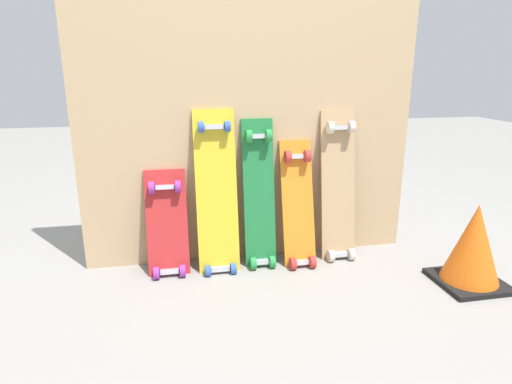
# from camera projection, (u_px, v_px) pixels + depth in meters

# --- Properties ---
(ground_plane) EXTENTS (12.00, 12.00, 0.00)m
(ground_plane) POSITION_uv_depth(u_px,v_px,m) (254.00, 259.00, 2.41)
(ground_plane) COLOR gray
(plywood_wall_panel) EXTENTS (1.78, 0.04, 1.80)m
(plywood_wall_panel) POSITION_uv_depth(u_px,v_px,m) (251.00, 93.00, 2.22)
(plywood_wall_panel) COLOR tan
(plywood_wall_panel) RESTS_ON ground
(skateboard_red) EXTENTS (0.21, 0.22, 0.59)m
(skateboard_red) POSITION_uv_depth(u_px,v_px,m) (167.00, 229.00, 2.21)
(skateboard_red) COLOR #B22626
(skateboard_red) RESTS_ON ground
(skateboard_yellow) EXTENTS (0.21, 0.23, 0.90)m
(skateboard_yellow) POSITION_uv_depth(u_px,v_px,m) (217.00, 199.00, 2.22)
(skateboard_yellow) COLOR gold
(skateboard_yellow) RESTS_ON ground
(skateboard_green) EXTENTS (0.17, 0.21, 0.84)m
(skateboard_green) POSITION_uv_depth(u_px,v_px,m) (259.00, 200.00, 2.28)
(skateboard_green) COLOR #1E7238
(skateboard_green) RESTS_ON ground
(skateboard_orange) EXTENTS (0.17, 0.25, 0.72)m
(skateboard_orange) POSITION_uv_depth(u_px,v_px,m) (298.00, 209.00, 2.31)
(skateboard_orange) COLOR orange
(skateboard_orange) RESTS_ON ground
(skateboard_natural) EXTENTS (0.19, 0.20, 0.87)m
(skateboard_natural) POSITION_uv_depth(u_px,v_px,m) (338.00, 192.00, 2.36)
(skateboard_natural) COLOR tan
(skateboard_natural) RESTS_ON ground
(traffic_cone) EXTENTS (0.31, 0.31, 0.41)m
(traffic_cone) POSITION_uv_depth(u_px,v_px,m) (473.00, 246.00, 2.08)
(traffic_cone) COLOR black
(traffic_cone) RESTS_ON ground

